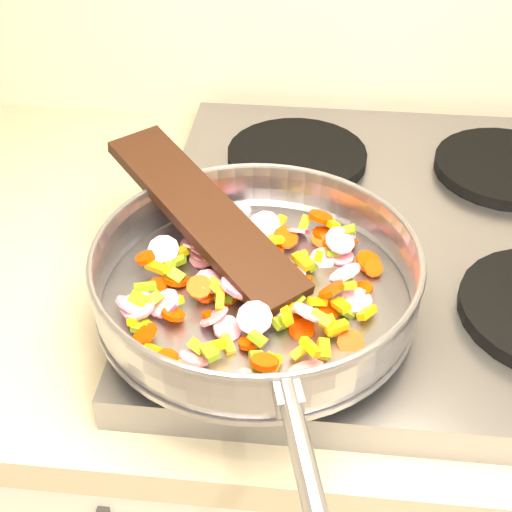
# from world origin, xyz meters

# --- Properties ---
(cooktop) EXTENTS (0.60, 0.60, 0.04)m
(cooktop) POSITION_xyz_m (-0.70, 1.67, 0.92)
(cooktop) COLOR #939399
(cooktop) RESTS_ON counter_top
(grate_fl) EXTENTS (0.19, 0.19, 0.02)m
(grate_fl) POSITION_xyz_m (-0.84, 1.52, 0.95)
(grate_fl) COLOR black
(grate_fl) RESTS_ON cooktop
(grate_bl) EXTENTS (0.19, 0.19, 0.02)m
(grate_bl) POSITION_xyz_m (-0.84, 1.81, 0.95)
(grate_bl) COLOR black
(grate_bl) RESTS_ON cooktop
(grate_br) EXTENTS (0.19, 0.19, 0.02)m
(grate_br) POSITION_xyz_m (-0.56, 1.81, 0.95)
(grate_br) COLOR black
(grate_br) RESTS_ON cooktop
(saute_pan) EXTENTS (0.37, 0.53, 0.06)m
(saute_pan) POSITION_xyz_m (-0.86, 1.50, 0.99)
(saute_pan) COLOR #9E9EA5
(saute_pan) RESTS_ON grate_fl
(vegetable_heap) EXTENTS (0.27, 0.29, 0.05)m
(vegetable_heap) POSITION_xyz_m (-0.87, 1.50, 0.97)
(vegetable_heap) COLOR #D01451
(vegetable_heap) RESTS_ON saute_pan
(wooden_spatula) EXTENTS (0.25, 0.25, 0.07)m
(wooden_spatula) POSITION_xyz_m (-0.93, 1.58, 1.01)
(wooden_spatula) COLOR black
(wooden_spatula) RESTS_ON saute_pan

